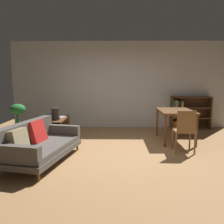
# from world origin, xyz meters

# --- Properties ---
(ground_plane) EXTENTS (8.16, 8.16, 0.00)m
(ground_plane) POSITION_xyz_m (0.00, 0.00, 0.00)
(ground_plane) COLOR #A87A4C
(back_wall_panel) EXTENTS (6.80, 0.10, 2.70)m
(back_wall_panel) POSITION_xyz_m (0.00, 2.70, 1.35)
(back_wall_panel) COLOR silver
(back_wall_panel) RESTS_ON ground_plane
(fabric_couch) EXTENTS (1.21, 1.89, 0.75)m
(fabric_couch) POSITION_xyz_m (-1.60, -0.49, 0.35)
(fabric_couch) COLOR brown
(fabric_couch) RESTS_ON ground_plane
(media_console) EXTENTS (0.36, 1.12, 0.55)m
(media_console) POSITION_xyz_m (-1.61, 1.14, 0.26)
(media_console) COLOR brown
(media_console) RESTS_ON ground_plane
(open_laptop) EXTENTS (0.48, 0.37, 0.09)m
(open_laptop) POSITION_xyz_m (-1.68, 1.33, 0.57)
(open_laptop) COLOR silver
(open_laptop) RESTS_ON media_console
(desk_speaker) EXTENTS (0.19, 0.19, 0.30)m
(desk_speaker) POSITION_xyz_m (-1.60, 0.89, 0.69)
(desk_speaker) COLOR #2D2823
(desk_speaker) RESTS_ON media_console
(potted_floor_plant) EXTENTS (0.41, 0.44, 0.93)m
(potted_floor_plant) POSITION_xyz_m (-2.57, 0.99, 0.53)
(potted_floor_plant) COLOR #9E9389
(potted_floor_plant) RESTS_ON ground_plane
(dining_table) EXTENTS (0.81, 1.13, 0.78)m
(dining_table) POSITION_xyz_m (1.35, 1.00, 0.69)
(dining_table) COLOR brown
(dining_table) RESTS_ON ground_plane
(dining_chair_near) EXTENTS (0.44, 0.43, 0.91)m
(dining_chair_near) POSITION_xyz_m (1.31, 0.07, 0.51)
(dining_chair_near) COLOR olive
(dining_chair_near) RESTS_ON ground_plane
(bookshelf) EXTENTS (1.22, 0.32, 1.00)m
(bookshelf) POSITION_xyz_m (2.11, 2.52, 0.49)
(bookshelf) COLOR #56351E
(bookshelf) RESTS_ON ground_plane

